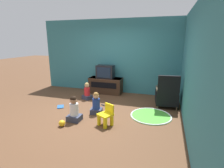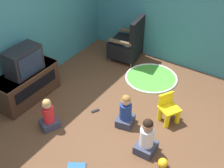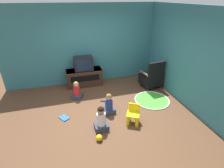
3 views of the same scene
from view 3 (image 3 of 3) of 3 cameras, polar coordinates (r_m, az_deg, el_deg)
The scene contains 14 objects.
ground_plane at distance 4.97m, azimuth -1.86°, elevation -8.82°, with size 30.00×30.00×0.00m, color brown.
wall_back at distance 6.28m, azimuth -9.63°, elevation 12.30°, with size 5.41×0.12×2.72m.
wall_right at distance 5.07m, azimuth 26.08°, elevation 6.39°, with size 0.12×5.18×2.72m.
tv_cabinet at distance 6.31m, azimuth -8.98°, elevation 2.25°, with size 1.25×0.51×0.59m.
television at distance 6.08m, azimuth -9.28°, elevation 6.58°, with size 0.64×0.37×0.48m.
black_armchair at distance 6.20m, azimuth 12.82°, elevation 2.07°, with size 0.70×0.69×1.00m.
yellow_kid_chair at distance 4.49m, azimuth 6.93°, elevation -10.22°, with size 0.41×0.41×0.50m.
play_mat at distance 5.58m, azimuth 12.92°, elevation -5.10°, with size 1.08×1.08×0.04m.
child_watching_left at distance 4.22m, azimuth -3.56°, elevation -11.58°, with size 0.33×0.29×0.65m.
child_watching_center at distance 4.76m, azimuth -1.02°, elevation -6.83°, with size 0.36×0.33×0.61m.
child_watching_right at distance 5.54m, azimuth -11.45°, elevation -2.33°, with size 0.37×0.35×0.58m.
toy_ball at distance 4.08m, azimuth -4.20°, elevation -17.11°, with size 0.15×0.15×0.15m.
book at distance 4.88m, azimuth -15.39°, elevation -10.61°, with size 0.30×0.32×0.02m.
remote_control at distance 5.39m, azimuth -2.96°, elevation -5.61°, with size 0.15×0.11×0.02m.
Camera 3 is at (-0.96, -3.92, 2.91)m, focal length 28.00 mm.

